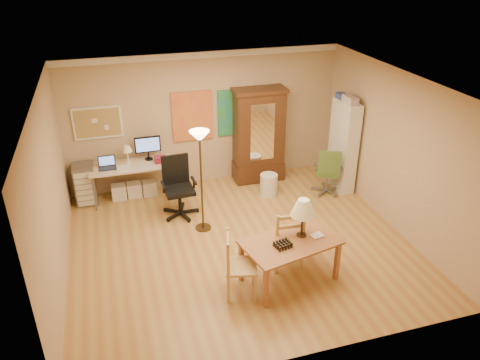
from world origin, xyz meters
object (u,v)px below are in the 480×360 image
object	(u,v)px
computer_desk	(135,177)
armoire	(259,141)
office_chair_black	(179,200)
dining_table	(295,232)
bookshelf	(343,146)
office_chair_green	(327,181)

from	to	relation	value
computer_desk	armoire	xyz separation A→B (m)	(2.57, 0.08, 0.42)
computer_desk	office_chair_black	distance (m)	1.16
dining_table	armoire	distance (m)	3.33
office_chair_black	bookshelf	xyz separation A→B (m)	(3.34, 0.14, 0.61)
office_chair_black	office_chair_green	bearing A→B (deg)	-0.45
armoire	bookshelf	distance (m)	1.71
bookshelf	armoire	bearing A→B (deg)	150.46
office_chair_black	bookshelf	world-z (taller)	bookshelf
dining_table	office_chair_black	distance (m)	2.70
computer_desk	office_chair_black	size ratio (longest dim) A/B	1.42
dining_table	bookshelf	size ratio (longest dim) A/B	0.82
computer_desk	office_chair_black	bearing A→B (deg)	-51.40
office_chair_black	office_chair_green	distance (m)	2.96
office_chair_black	office_chair_green	world-z (taller)	office_chair_black
computer_desk	office_chair_green	world-z (taller)	computer_desk
office_chair_green	armoire	xyz separation A→B (m)	(-1.11, 1.00, 0.59)
dining_table	office_chair_green	xyz separation A→B (m)	(1.66, 2.28, -0.54)
dining_table	armoire	world-z (taller)	armoire
office_chair_green	dining_table	bearing A→B (deg)	-126.07
bookshelf	office_chair_green	bearing A→B (deg)	-156.61
dining_table	office_chair_green	size ratio (longest dim) A/B	1.53
office_chair_black	bookshelf	bearing A→B (deg)	2.38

